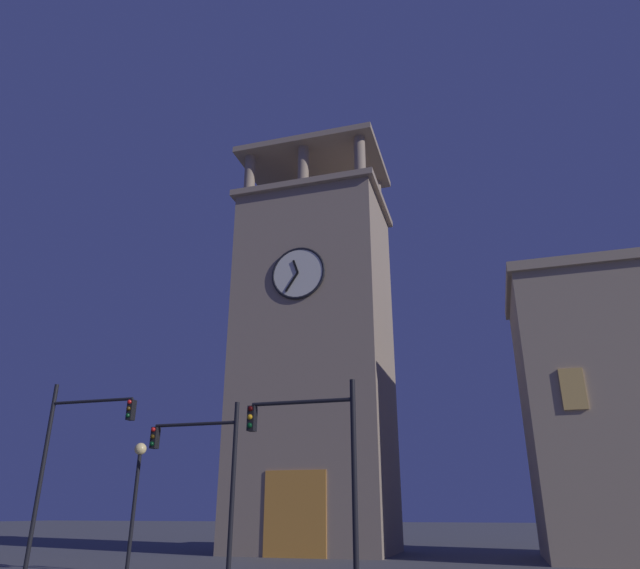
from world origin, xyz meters
The scene contains 6 objects.
ground_plane centered at (0.00, 0.00, 0.00)m, with size 200.00×200.00×0.00m, color #4C4C51.
clocktower centered at (0.19, -2.00, 10.82)m, with size 9.09×7.13×26.70m.
traffic_signal_near centered at (5.93, 10.96, 4.34)m, with size 3.76×0.41×6.78m.
traffic_signal_mid centered at (-4.60, 13.34, 3.71)m, with size 3.35×0.41×5.70m.
traffic_signal_far centered at (0.13, 11.07, 3.63)m, with size 3.36×0.41×5.66m.
street_lamp centered at (3.26, 10.34, 3.18)m, with size 0.44×0.44×4.47m.
Camera 1 is at (-9.48, 29.66, 2.06)m, focal length 31.98 mm.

